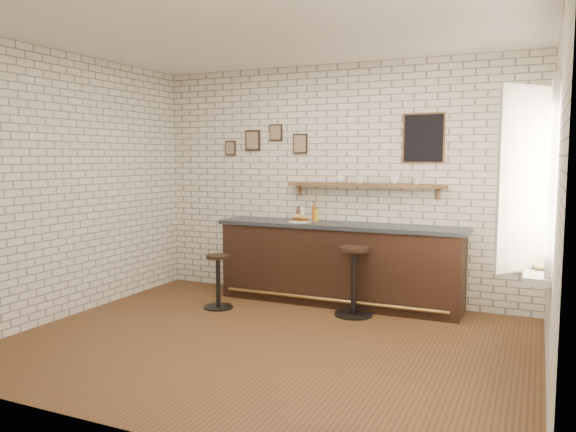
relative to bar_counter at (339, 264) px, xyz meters
name	(u,v)px	position (x,y,z in m)	size (l,w,h in m)	color
ground	(268,342)	(-0.15, -1.70, -0.51)	(5.00, 5.00, 0.00)	brown
bar_counter	(339,264)	(0.00, 0.00, 0.00)	(3.10, 0.65, 1.01)	black
sandwich_plate	(300,222)	(-0.50, -0.07, 0.51)	(0.28, 0.28, 0.01)	white
ciabatta_sandwich	(300,218)	(-0.49, -0.07, 0.55)	(0.23, 0.16, 0.08)	#B48F49
potato_chips	(298,221)	(-0.52, -0.08, 0.52)	(0.26, 0.19, 0.00)	gold
bitters_bottle_brown	(298,214)	(-0.61, 0.13, 0.58)	(0.06, 0.06, 0.18)	brown
bitters_bottle_white	(302,214)	(-0.55, 0.13, 0.59)	(0.05, 0.05, 0.21)	white
bitters_bottle_amber	(314,213)	(-0.39, 0.13, 0.61)	(0.06, 0.06, 0.25)	#A1521A
condiment_bottle_yellow	(316,215)	(-0.35, 0.13, 0.58)	(0.05, 0.05, 0.17)	gold
bar_stool_left	(218,280)	(-1.27, -0.79, -0.16)	(0.37, 0.37, 0.65)	black
bar_stool_right	(354,279)	(0.33, -0.43, -0.08)	(0.45, 0.45, 0.80)	black
wall_shelf	(364,185)	(0.25, 0.20, 0.97)	(2.00, 0.18, 0.18)	brown
shelf_cup_a	(341,179)	(-0.06, 0.20, 1.04)	(0.11, 0.11, 0.09)	white
shelf_cup_b	(360,180)	(0.20, 0.20, 1.04)	(0.10, 0.10, 0.09)	white
shelf_cup_c	(394,180)	(0.63, 0.20, 1.04)	(0.12, 0.12, 0.09)	white
shelf_cup_d	(416,181)	(0.89, 0.20, 1.04)	(0.09, 0.09, 0.09)	white
back_wall_decor	(353,139)	(0.08, 0.28, 1.54)	(2.96, 0.02, 0.56)	black
window_sill	(537,267)	(2.25, -1.40, 0.39)	(0.20, 1.35, 0.06)	white
casement_window	(536,178)	(2.21, -1.40, 1.14)	(0.40, 1.30, 1.56)	white
book_lower	(535,266)	(2.23, -1.61, 0.43)	(0.15, 0.21, 0.02)	tan
book_upper	(535,264)	(2.23, -1.62, 0.45)	(0.17, 0.24, 0.02)	tan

